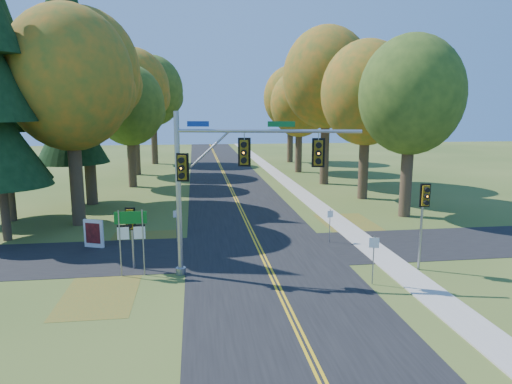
{
  "coord_description": "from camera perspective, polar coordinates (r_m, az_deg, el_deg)",
  "views": [
    {
      "loc": [
        -3.44,
        -21.72,
        7.61
      ],
      "look_at": [
        -0.18,
        2.33,
        3.2
      ],
      "focal_mm": 32.0,
      "sensor_mm": 36.0,
      "label": 1
    }
  ],
  "objects": [
    {
      "name": "route_sign_cluster",
      "position": [
        21.66,
        -15.35,
        -4.55
      ],
      "size": [
        1.46,
        0.1,
        3.12
      ],
      "rotation": [
        0.0,
        0.0,
        0.01
      ],
      "color": "gray",
      "rests_on": "ground"
    },
    {
      "name": "leaf_patch_e",
      "position": [
        30.51,
        12.2,
        -4.37
      ],
      "size": [
        3.5,
        8.0,
        0.0
      ],
      "primitive_type": "cube",
      "color": "brown",
      "rests_on": "ground"
    },
    {
      "name": "leaf_patch_w_near",
      "position": [
        26.99,
        -13.98,
        -6.38
      ],
      "size": [
        4.0,
        6.0,
        0.0
      ],
      "primitive_type": "cube",
      "color": "brown",
      "rests_on": "ground"
    },
    {
      "name": "info_kiosk",
      "position": [
        27.02,
        -19.62,
        -4.93
      ],
      "size": [
        1.13,
        0.57,
        1.59
      ],
      "rotation": [
        0.0,
        0.0,
        -0.37
      ],
      "color": "silver",
      "rests_on": "ground"
    },
    {
      "name": "road_main",
      "position": [
        23.27,
        1.24,
        -8.77
      ],
      "size": [
        8.0,
        160.0,
        0.02
      ],
      "primitive_type": "cube",
      "color": "black",
      "rests_on": "ground"
    },
    {
      "name": "tree_e_d",
      "position": [
        56.05,
        5.49,
        10.89
      ],
      "size": [
        7.0,
        7.0,
        12.32
      ],
      "color": "#38281C",
      "rests_on": "ground"
    },
    {
      "name": "tree_w_a",
      "position": [
        32.09,
        -22.14,
        12.91
      ],
      "size": [
        8.0,
        8.0,
        14.15
      ],
      "color": "#38281C",
      "rests_on": "ground"
    },
    {
      "name": "pine_b",
      "position": [
        35.05,
        -29.18,
        9.92
      ],
      "size": [
        5.6,
        5.6,
        17.31
      ],
      "color": "#38281C",
      "rests_on": "ground"
    },
    {
      "name": "tree_e_a",
      "position": [
        34.0,
        18.87,
        11.31
      ],
      "size": [
        7.2,
        7.2,
        12.73
      ],
      "color": "#38281C",
      "rests_on": "ground"
    },
    {
      "name": "tree_w_c",
      "position": [
        46.59,
        -15.49,
        10.34
      ],
      "size": [
        6.8,
        6.8,
        11.91
      ],
      "color": "#38281C",
      "rests_on": "ground"
    },
    {
      "name": "traffic_mast",
      "position": [
        20.34,
        -4.18,
        2.47
      ],
      "size": [
        8.13,
        2.1,
        7.54
      ],
      "rotation": [
        0.0,
        0.0,
        -0.22
      ],
      "color": "#95979E",
      "rests_on": "ground"
    },
    {
      "name": "tree_w_e",
      "position": [
        66.08,
        -12.76,
        12.19
      ],
      "size": [
        8.4,
        8.4,
        14.97
      ],
      "color": "#38281C",
      "rests_on": "ground"
    },
    {
      "name": "tree_e_c",
      "position": [
        47.42,
        8.88,
        13.87
      ],
      "size": [
        8.8,
        8.8,
        15.79
      ],
      "color": "#38281C",
      "rests_on": "ground"
    },
    {
      "name": "road_cross",
      "position": [
        25.14,
        0.52,
        -7.3
      ],
      "size": [
        60.0,
        6.0,
        0.02
      ],
      "primitive_type": "cube",
      "color": "black",
      "rests_on": "ground"
    },
    {
      "name": "ground",
      "position": [
        23.27,
        1.24,
        -8.79
      ],
      "size": [
        160.0,
        160.0,
        0.0
      ],
      "primitive_type": "plane",
      "color": "#344C1A",
      "rests_on": "ground"
    },
    {
      "name": "tree_e_e",
      "position": [
        66.78,
        4.41,
        11.62
      ],
      "size": [
        7.8,
        7.8,
        13.74
      ],
      "color": "#38281C",
      "rests_on": "ground"
    },
    {
      "name": "centerline_left",
      "position": [
        23.25,
        0.99,
        -8.75
      ],
      "size": [
        0.1,
        160.0,
        0.01
      ],
      "primitive_type": "cube",
      "color": "gold",
      "rests_on": "road_main"
    },
    {
      "name": "reg_sign_e_north",
      "position": [
        26.61,
        9.23,
        -3.47
      ],
      "size": [
        0.37,
        0.12,
        1.96
      ],
      "rotation": [
        0.0,
        0.0,
        0.25
      ],
      "color": "gray",
      "rests_on": "ground"
    },
    {
      "name": "reg_sign_w",
      "position": [
        26.74,
        -9.9,
        -3.44
      ],
      "size": [
        0.36,
        0.13,
        1.94
      ],
      "rotation": [
        0.0,
        0.0,
        0.28
      ],
      "color": "gray",
      "rests_on": "ground"
    },
    {
      "name": "east_signal_pole",
      "position": [
        22.65,
        20.27,
        -1.55
      ],
      "size": [
        0.49,
        0.57,
        4.24
      ],
      "rotation": [
        0.0,
        0.0,
        -0.12
      ],
      "color": "gray",
      "rests_on": "ground"
    },
    {
      "name": "reg_sign_e_south",
      "position": [
        20.65,
        14.5,
        -7.21
      ],
      "size": [
        0.41,
        0.16,
        2.21
      ],
      "rotation": [
        0.0,
        0.0,
        -0.32
      ],
      "color": "gray",
      "rests_on": "ground"
    },
    {
      "name": "tree_w_d",
      "position": [
        55.35,
        -14.99,
        12.2
      ],
      "size": [
        8.2,
        8.2,
        14.56
      ],
      "color": "#38281C",
      "rests_on": "ground"
    },
    {
      "name": "tree_e_b",
      "position": [
        40.0,
        13.71,
        11.86
      ],
      "size": [
        7.6,
        7.6,
        13.33
      ],
      "color": "#38281C",
      "rests_on": "ground"
    },
    {
      "name": "sidewalk_east",
      "position": [
        24.94,
        15.59,
        -7.79
      ],
      "size": [
        1.6,
        160.0,
        0.06
      ],
      "primitive_type": "cube",
      "color": "#9E998E",
      "rests_on": "ground"
    },
    {
      "name": "pine_c",
      "position": [
        38.97,
        -22.47,
        12.6
      ],
      "size": [
        5.6,
        5.6,
        20.56
      ],
      "color": "#38281C",
      "rests_on": "ground"
    },
    {
      "name": "centerline_right",
      "position": [
        23.28,
        1.48,
        -8.72
      ],
      "size": [
        0.1,
        160.0,
        0.01
      ],
      "primitive_type": "cube",
      "color": "gold",
      "rests_on": "road_main"
    },
    {
      "name": "ped_signal_pole",
      "position": [
        22.39,
        -15.39,
        -3.85
      ],
      "size": [
        0.48,
        0.56,
        3.07
      ],
      "rotation": [
        0.0,
        0.0,
        -0.14
      ],
      "color": "gray",
      "rests_on": "ground"
    },
    {
      "name": "tree_w_b",
      "position": [
        39.0,
        -20.56,
        13.72
      ],
      "size": [
        8.6,
        8.6,
        15.38
      ],
      "color": "#38281C",
      "rests_on": "ground"
    },
    {
      "name": "leaf_patch_w_far",
      "position": [
        20.61,
        -18.91,
        -11.94
      ],
      "size": [
        3.0,
        5.0,
        0.0
      ],
      "primitive_type": "cube",
      "color": "brown",
      "rests_on": "ground"
    }
  ]
}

